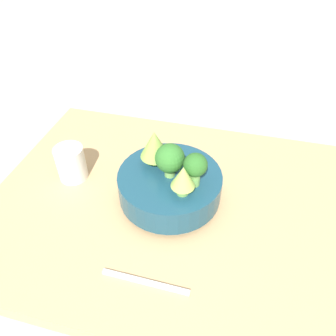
# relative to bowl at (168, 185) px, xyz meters

# --- Properties ---
(ground_plane) EXTENTS (6.00, 6.00, 0.00)m
(ground_plane) POSITION_rel_bowl_xyz_m (0.00, -0.01, -0.08)
(ground_plane) COLOR #ADA89E
(table) EXTENTS (0.85, 0.65, 0.04)m
(table) POSITION_rel_bowl_xyz_m (0.00, -0.01, -0.06)
(table) COLOR tan
(table) RESTS_ON ground_plane
(bowl) EXTENTS (0.24, 0.24, 0.08)m
(bowl) POSITION_rel_bowl_xyz_m (0.00, 0.00, 0.00)
(bowl) COLOR navy
(bowl) RESTS_ON table
(romanesco_piece_near) EXTENTS (0.05, 0.05, 0.07)m
(romanesco_piece_near) POSITION_rel_bowl_xyz_m (0.04, -0.05, 0.08)
(romanesco_piece_near) COLOR #6BA34C
(romanesco_piece_near) RESTS_ON bowl
(broccoli_floret_right) EXTENTS (0.05, 0.05, 0.08)m
(broccoli_floret_right) POSITION_rel_bowl_xyz_m (0.06, -0.01, 0.08)
(broccoli_floret_right) COLOR #6BA34C
(broccoli_floret_right) RESTS_ON bowl
(broccoli_floret_center) EXTENTS (0.06, 0.06, 0.08)m
(broccoli_floret_center) POSITION_rel_bowl_xyz_m (0.00, -0.00, 0.08)
(broccoli_floret_center) COLOR #7AB256
(broccoli_floret_center) RESTS_ON bowl
(romanesco_piece_far) EXTENTS (0.07, 0.07, 0.09)m
(romanesco_piece_far) POSITION_rel_bowl_xyz_m (-0.04, 0.03, 0.09)
(romanesco_piece_far) COLOR #7AB256
(romanesco_piece_far) RESTS_ON bowl
(cup) EXTENTS (0.07, 0.07, 0.09)m
(cup) POSITION_rel_bowl_xyz_m (-0.25, 0.02, 0.00)
(cup) COLOR silver
(cup) RESTS_ON table
(fork) EXTENTS (0.17, 0.01, 0.01)m
(fork) POSITION_rel_bowl_xyz_m (0.01, -0.22, -0.04)
(fork) COLOR #B2B2B7
(fork) RESTS_ON table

